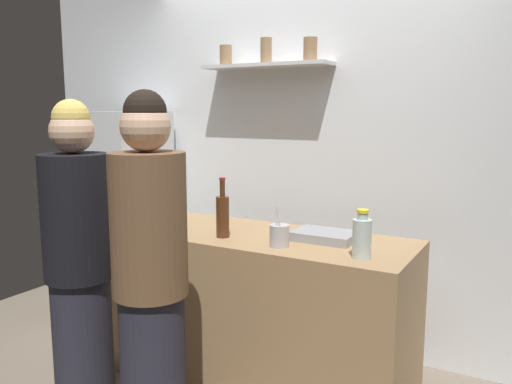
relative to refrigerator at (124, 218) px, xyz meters
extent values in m
cube|color=white|center=(1.42, 0.40, 0.49)|extent=(4.80, 0.10, 2.60)
cube|color=silver|center=(1.12, 0.24, 1.12)|extent=(0.92, 0.22, 0.02)
cylinder|color=olive|center=(0.79, 0.24, 1.20)|extent=(0.08, 0.08, 0.14)
cylinder|color=olive|center=(1.12, 0.24, 1.22)|extent=(0.08, 0.08, 0.17)
cylinder|color=olive|center=(1.44, 0.24, 1.21)|extent=(0.09, 0.09, 0.15)
cube|color=silver|center=(0.00, 0.00, 0.00)|extent=(0.56, 0.57, 1.62)
cylinder|color=#99999E|center=(0.15, -0.31, 0.08)|extent=(0.02, 0.02, 0.45)
cube|color=#9E7A51|center=(1.37, -0.34, -0.35)|extent=(1.84, 0.69, 0.92)
cube|color=gray|center=(1.77, -0.28, 0.13)|extent=(0.34, 0.24, 0.05)
cylinder|color=#B2B2B7|center=(1.61, -0.52, 0.16)|extent=(0.11, 0.11, 0.12)
cylinder|color=silver|center=(1.63, -0.55, 0.23)|extent=(0.04, 0.02, 0.18)
cylinder|color=silver|center=(1.61, -0.54, 0.22)|extent=(0.02, 0.01, 0.16)
cylinder|color=silver|center=(1.59, -0.51, 0.22)|extent=(0.02, 0.03, 0.16)
cylinder|color=silver|center=(1.59, -0.51, 0.23)|extent=(0.02, 0.03, 0.18)
cylinder|color=#19471E|center=(0.95, -0.60, 0.21)|extent=(0.07, 0.07, 0.21)
cylinder|color=#19471E|center=(0.95, -0.60, 0.35)|extent=(0.03, 0.03, 0.08)
cylinder|color=black|center=(0.95, -0.60, 0.39)|extent=(0.03, 0.03, 0.02)
cylinder|color=#472814|center=(1.24, -0.50, 0.22)|extent=(0.07, 0.07, 0.23)
cylinder|color=#472814|center=(1.24, -0.50, 0.38)|extent=(0.03, 0.03, 0.09)
cylinder|color=maroon|center=(1.24, -0.50, 0.44)|extent=(0.03, 0.03, 0.02)
cylinder|color=silver|center=(2.06, -0.52, 0.20)|extent=(0.09, 0.09, 0.19)
cylinder|color=silver|center=(2.06, -0.52, 0.31)|extent=(0.05, 0.05, 0.03)
cylinder|color=yellow|center=(2.06, -0.52, 0.34)|extent=(0.06, 0.06, 0.02)
cylinder|color=#262633|center=(1.30, -1.20, -0.41)|extent=(0.30, 0.30, 0.81)
cylinder|color=brown|center=(1.30, -1.20, 0.32)|extent=(0.34, 0.34, 0.64)
sphere|color=#D8AD8C|center=(1.30, -1.20, 0.75)|extent=(0.22, 0.22, 0.22)
sphere|color=black|center=(1.30, -1.20, 0.82)|extent=(0.19, 0.19, 0.19)
cylinder|color=#262633|center=(0.80, -1.16, -0.41)|extent=(0.30, 0.30, 0.79)
cylinder|color=black|center=(0.80, -1.16, 0.30)|extent=(0.34, 0.34, 0.63)
sphere|color=#D8AD8C|center=(0.80, -1.16, 0.72)|extent=(0.22, 0.22, 0.22)
sphere|color=#D8B759|center=(0.80, -1.16, 0.78)|extent=(0.18, 0.18, 0.18)
camera|label=1|loc=(2.83, -2.93, 0.82)|focal=36.61mm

